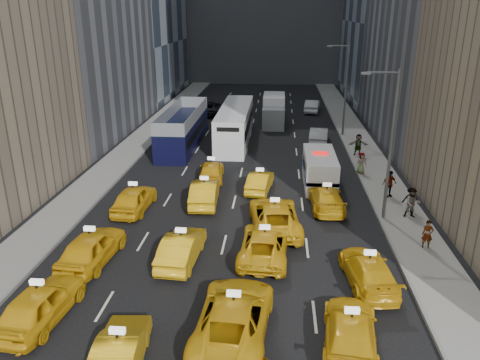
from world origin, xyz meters
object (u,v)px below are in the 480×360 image
object	(u,v)px
nypd_van	(320,170)
box_truck	(274,110)
double_decker	(183,128)
pedestrian_0	(428,234)
city_bus	(235,124)

from	to	relation	value
nypd_van	box_truck	distance (m)	19.08
double_decker	nypd_van	bearing A→B (deg)	-33.57
box_truck	nypd_van	bearing A→B (deg)	-81.94
double_decker	box_truck	distance (m)	12.58
double_decker	pedestrian_0	size ratio (longest dim) A/B	7.89
double_decker	pedestrian_0	bearing A→B (deg)	-43.97
city_bus	double_decker	bearing A→B (deg)	-162.76
box_truck	pedestrian_0	distance (m)	29.59
nypd_van	pedestrian_0	size ratio (longest dim) A/B	3.76
nypd_van	pedestrian_0	distance (m)	10.78
nypd_van	city_bus	distance (m)	13.41
city_bus	box_truck	bearing A→B (deg)	57.41
box_truck	pedestrian_0	size ratio (longest dim) A/B	4.50
city_bus	nypd_van	bearing A→B (deg)	-64.24
double_decker	box_truck	world-z (taller)	double_decker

